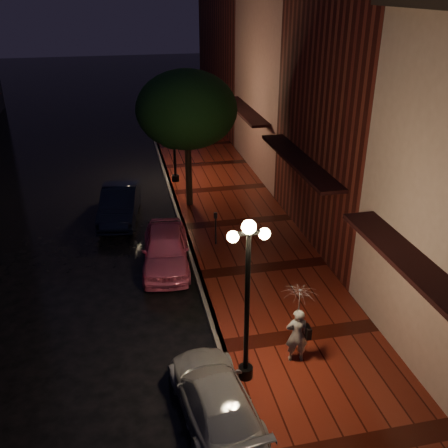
{
  "coord_description": "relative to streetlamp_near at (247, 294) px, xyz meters",
  "views": [
    {
      "loc": [
        -2.16,
        -14.2,
        8.96
      ],
      "look_at": [
        1.12,
        1.13,
        1.4
      ],
      "focal_mm": 40.0,
      "sensor_mm": 36.0,
      "label": 1
    }
  ],
  "objects": [
    {
      "name": "ground",
      "position": [
        -0.35,
        5.0,
        -2.6
      ],
      "size": [
        120.0,
        120.0,
        0.0
      ],
      "primitive_type": "plane",
      "color": "black",
      "rests_on": "ground"
    },
    {
      "name": "sidewalk",
      "position": [
        1.9,
        5.0,
        -2.53
      ],
      "size": [
        4.5,
        60.0,
        0.15
      ],
      "primitive_type": "cube",
      "color": "#4E160D",
      "rests_on": "ground"
    },
    {
      "name": "curb",
      "position": [
        -0.35,
        5.0,
        -2.53
      ],
      "size": [
        0.25,
        60.0,
        0.15
      ],
      "primitive_type": "cube",
      "color": "#595451",
      "rests_on": "ground"
    },
    {
      "name": "storefront_mid",
      "position": [
        6.65,
        7.0,
        2.9
      ],
      "size": [
        5.0,
        8.0,
        11.0
      ],
      "primitive_type": "cube",
      "color": "#511914",
      "rests_on": "ground"
    },
    {
      "name": "storefront_far",
      "position": [
        6.65,
        15.0,
        1.9
      ],
      "size": [
        5.0,
        8.0,
        9.0
      ],
      "primitive_type": "cube",
      "color": "#8C5951",
      "rests_on": "ground"
    },
    {
      "name": "storefront_extra",
      "position": [
        6.65,
        25.0,
        2.4
      ],
      "size": [
        5.0,
        12.0,
        10.0
      ],
      "primitive_type": "cube",
      "color": "#511914",
      "rests_on": "ground"
    },
    {
      "name": "streetlamp_near",
      "position": [
        0.0,
        0.0,
        0.0
      ],
      "size": [
        0.96,
        0.36,
        4.31
      ],
      "color": "black",
      "rests_on": "sidewalk"
    },
    {
      "name": "streetlamp_far",
      "position": [
        0.0,
        14.0,
        0.0
      ],
      "size": [
        0.96,
        0.36,
        4.31
      ],
      "color": "black",
      "rests_on": "sidewalk"
    },
    {
      "name": "street_tree",
      "position": [
        0.26,
        10.99,
        1.64
      ],
      "size": [
        4.16,
        4.16,
        5.8
      ],
      "color": "black",
      "rests_on": "sidewalk"
    },
    {
      "name": "pink_car",
      "position": [
        -1.31,
        6.1,
        -1.93
      ],
      "size": [
        1.97,
        4.08,
        1.34
      ],
      "primitive_type": "imported",
      "rotation": [
        0.0,
        0.0,
        -0.1
      ],
      "color": "#DF5C85",
      "rests_on": "ground"
    },
    {
      "name": "navy_car",
      "position": [
        -2.78,
        10.41,
        -1.93
      ],
      "size": [
        1.96,
        4.23,
        1.34
      ],
      "primitive_type": "imported",
      "rotation": [
        0.0,
        0.0,
        -0.14
      ],
      "color": "black",
      "rests_on": "ground"
    },
    {
      "name": "silver_car",
      "position": [
        -0.95,
        -0.95,
        -2.04
      ],
      "size": [
        1.97,
        3.99,
        1.12
      ],
      "primitive_type": "imported",
      "rotation": [
        0.0,
        0.0,
        3.25
      ],
      "color": "#97989E",
      "rests_on": "ground"
    },
    {
      "name": "woman_with_umbrella",
      "position": [
        1.42,
        0.35,
        -1.01
      ],
      "size": [
        0.91,
        0.92,
        2.18
      ],
      "rotation": [
        0.0,
        0.0,
        2.99
      ],
      "color": "white",
      "rests_on": "sidewalk"
    },
    {
      "name": "parking_meter",
      "position": [
        0.65,
        7.05,
        -1.67
      ],
      "size": [
        0.14,
        0.12,
        1.29
      ],
      "rotation": [
        0.0,
        0.0,
        -0.35
      ],
      "color": "black",
      "rests_on": "sidewalk"
    }
  ]
}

